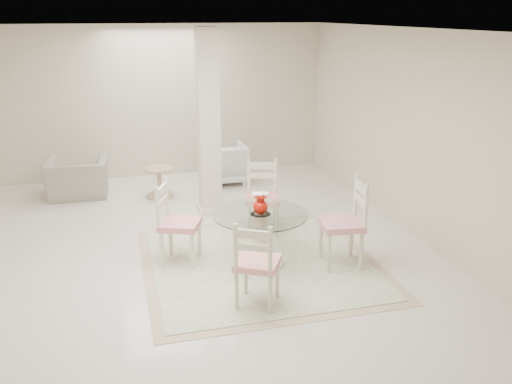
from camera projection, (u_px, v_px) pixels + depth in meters
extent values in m
plane|color=silver|center=(191.00, 250.00, 6.92)|extent=(7.00, 7.00, 0.00)
cube|color=beige|center=(159.00, 102.00, 9.70)|extent=(6.00, 0.02, 2.70)
cube|color=beige|center=(266.00, 279.00, 3.28)|extent=(6.00, 0.02, 2.70)
cube|color=beige|center=(411.00, 133.00, 7.22)|extent=(0.02, 7.00, 2.70)
cube|color=white|center=(182.00, 29.00, 6.06)|extent=(6.00, 7.00, 0.02)
cube|color=beige|center=(209.00, 124.00, 7.80)|extent=(0.30, 0.30, 2.70)
cube|color=tan|center=(260.00, 264.00, 6.52)|extent=(2.77, 2.77, 0.01)
cube|color=#E9E4C5|center=(260.00, 263.00, 6.52)|extent=(2.53, 2.53, 0.01)
cylinder|color=beige|center=(260.00, 262.00, 6.52)|extent=(0.59, 0.59, 0.04)
cylinder|color=beige|center=(260.00, 238.00, 6.42)|extent=(0.15, 0.15, 0.60)
cylinder|color=beige|center=(260.00, 216.00, 6.33)|extent=(0.24, 0.24, 0.02)
cylinder|color=white|center=(260.00, 214.00, 6.32)|extent=(1.12, 1.12, 0.01)
ellipsoid|color=#AE0F05|center=(260.00, 207.00, 6.29)|extent=(0.17, 0.17, 0.17)
cylinder|color=#AE0F05|center=(260.00, 199.00, 6.26)|extent=(0.09, 0.09, 0.05)
cylinder|color=#AE0F05|center=(260.00, 196.00, 6.25)|extent=(0.15, 0.15, 0.02)
ellipsoid|color=white|center=(260.00, 194.00, 6.24)|extent=(0.10, 0.10, 0.05)
ellipsoid|color=white|center=(264.00, 194.00, 6.28)|extent=(0.10, 0.10, 0.05)
ellipsoid|color=white|center=(256.00, 194.00, 6.26)|extent=(0.10, 0.10, 0.05)
cylinder|color=beige|center=(321.00, 241.00, 6.57)|extent=(0.05, 0.05, 0.49)
cylinder|color=beige|center=(328.00, 254.00, 6.21)|extent=(0.05, 0.05, 0.49)
cylinder|color=beige|center=(351.00, 239.00, 6.62)|extent=(0.05, 0.05, 0.49)
cylinder|color=beige|center=(361.00, 252.00, 6.25)|extent=(0.05, 0.05, 0.49)
cube|color=#B31325|center=(342.00, 224.00, 6.32)|extent=(0.53, 0.53, 0.08)
cube|color=beige|center=(361.00, 194.00, 6.23)|extent=(0.11, 0.43, 0.58)
cylinder|color=beige|center=(249.00, 223.00, 7.18)|extent=(0.04, 0.04, 0.46)
cylinder|color=beige|center=(276.00, 222.00, 7.18)|extent=(0.04, 0.04, 0.46)
cylinder|color=beige|center=(249.00, 213.00, 7.52)|extent=(0.04, 0.04, 0.46)
cylinder|color=beige|center=(275.00, 213.00, 7.53)|extent=(0.04, 0.04, 0.46)
cube|color=red|center=(262.00, 199.00, 7.27)|extent=(0.54, 0.54, 0.07)
cube|color=beige|center=(262.00, 171.00, 7.35)|extent=(0.40, 0.14, 0.54)
cylinder|color=#F0E2C5|center=(192.00, 252.00, 6.29)|extent=(0.04, 0.04, 0.47)
cylinder|color=#F0E2C5|center=(200.00, 240.00, 6.63)|extent=(0.04, 0.04, 0.47)
cylinder|color=#F0E2C5|center=(162.00, 250.00, 6.34)|extent=(0.04, 0.04, 0.47)
cylinder|color=#F0E2C5|center=(171.00, 238.00, 6.68)|extent=(0.04, 0.04, 0.47)
cube|color=red|center=(180.00, 224.00, 6.40)|extent=(0.58, 0.58, 0.07)
cube|color=#F0E2C5|center=(162.00, 196.00, 6.32)|extent=(0.20, 0.39, 0.55)
cylinder|color=beige|center=(277.00, 279.00, 5.67)|extent=(0.04, 0.04, 0.44)
cylinder|color=beige|center=(246.00, 276.00, 5.75)|extent=(0.04, 0.04, 0.44)
cylinder|color=beige|center=(270.00, 295.00, 5.36)|extent=(0.04, 0.04, 0.44)
cylinder|color=beige|center=(237.00, 291.00, 5.44)|extent=(0.04, 0.04, 0.44)
cube|color=red|center=(258.00, 263.00, 5.47)|extent=(0.57, 0.57, 0.07)
cube|color=beige|center=(253.00, 241.00, 5.20)|extent=(0.36, 0.22, 0.52)
imported|color=gray|center=(77.00, 178.00, 8.82)|extent=(1.00, 0.88, 0.63)
imported|color=silver|center=(224.00, 163.00, 9.56)|extent=(0.75, 0.78, 0.69)
cylinder|color=tan|center=(160.00, 195.00, 8.90)|extent=(0.45, 0.45, 0.04)
cylinder|color=tan|center=(159.00, 182.00, 8.83)|extent=(0.07, 0.07, 0.43)
cylinder|color=tan|center=(159.00, 169.00, 8.76)|extent=(0.47, 0.47, 0.03)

